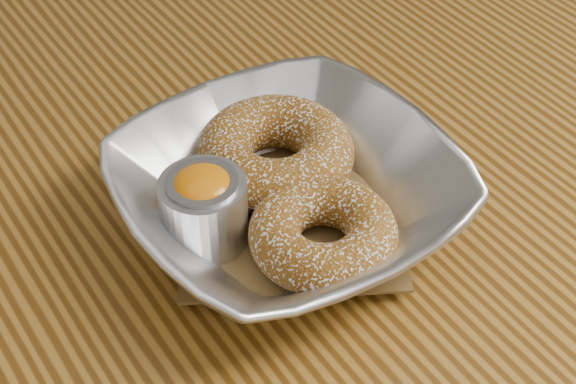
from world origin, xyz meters
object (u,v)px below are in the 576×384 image
donut_back (275,153)px  donut_front (323,234)px  table (291,272)px  ramekin (204,207)px  serving_bowl (288,195)px

donut_back → donut_front: size_ratio=1.15×
donut_back → donut_front: bearing=-101.3°
donut_back → donut_front: 0.08m
table → donut_front: donut_front is taller
ramekin → donut_back: bearing=20.7°
serving_bowl → donut_back: bearing=68.6°
table → serving_bowl: bearing=-126.8°
donut_back → serving_bowl: bearing=-111.4°
ramekin → serving_bowl: bearing=-11.5°
donut_front → ramekin: bearing=136.2°
donut_front → donut_back: bearing=78.7°
table → ramekin: size_ratio=21.17×
serving_bowl → ramekin: bearing=168.5°
table → donut_front: 0.15m
donut_back → donut_front: donut_back is taller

